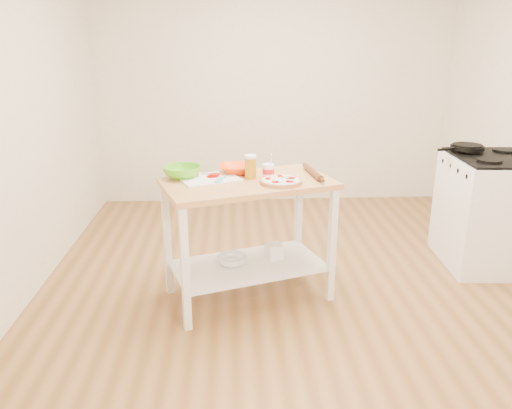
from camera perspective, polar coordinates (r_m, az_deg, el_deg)
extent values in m
cube|color=olive|center=(3.99, 4.64, -9.34)|extent=(4.00, 4.50, 0.02)
cube|color=#F1E3CA|center=(5.80, 2.07, 13.50)|extent=(4.00, 0.02, 2.70)
cube|color=#F1E3CA|center=(1.42, 17.77, -2.72)|extent=(4.00, 0.02, 2.70)
cube|color=#F1E3CA|center=(3.84, -26.43, 9.15)|extent=(0.02, 4.50, 2.70)
cube|color=tan|center=(3.49, -0.91, 2.41)|extent=(1.31, 0.98, 0.04)
cube|color=white|center=(3.72, -0.87, -6.98)|extent=(1.21, 0.89, 0.02)
cube|color=white|center=(3.26, -8.10, -7.45)|extent=(0.06, 0.06, 0.86)
cube|color=white|center=(3.75, -10.11, -4.02)|extent=(0.06, 0.06, 0.86)
cube|color=white|center=(3.63, 8.67, -4.71)|extent=(0.06, 0.06, 0.86)
cube|color=white|center=(4.08, 4.85, -1.94)|extent=(0.06, 0.06, 0.86)
cube|color=white|center=(4.62, 25.02, -0.82)|extent=(0.71, 0.82, 0.92)
cube|color=black|center=(4.50, 25.82, 4.85)|extent=(0.67, 0.78, 0.02)
cylinder|color=black|center=(4.58, 22.99, 6.02)|extent=(0.27, 0.27, 0.03)
cube|color=black|center=(4.44, 20.95, 5.92)|extent=(0.17, 0.07, 0.02)
cylinder|color=tan|center=(3.43, 2.85, 2.58)|extent=(0.29, 0.29, 0.02)
cylinder|color=tan|center=(3.43, 2.86, 2.77)|extent=(0.29, 0.29, 0.01)
cylinder|color=white|center=(3.43, 2.86, 2.79)|extent=(0.26, 0.26, 0.01)
cylinder|color=#B50300|center=(3.47, 4.09, 3.05)|extent=(0.06, 0.06, 0.01)
cylinder|color=#B50300|center=(3.51, 2.64, 3.27)|extent=(0.06, 0.06, 0.01)
cylinder|color=#B50300|center=(3.44, 1.48, 2.98)|extent=(0.06, 0.06, 0.01)
cylinder|color=#B50300|center=(3.36, 2.22, 2.57)|extent=(0.06, 0.06, 0.01)
cylinder|color=#B50300|center=(3.37, 3.87, 2.62)|extent=(0.06, 0.06, 0.01)
sphere|color=white|center=(3.48, 3.55, 3.13)|extent=(0.04, 0.04, 0.04)
sphere|color=white|center=(3.48, 2.23, 3.16)|extent=(0.04, 0.04, 0.04)
sphere|color=white|center=(3.41, 1.88, 2.84)|extent=(0.04, 0.04, 0.04)
sphere|color=white|center=(3.36, 2.82, 2.56)|extent=(0.04, 0.04, 0.04)
plane|color=#165114|center=(3.44, 3.62, 2.98)|extent=(0.03, 0.03, 0.00)
plane|color=#165114|center=(3.47, 3.07, 3.12)|extent=(0.03, 0.03, 0.00)
plane|color=#165114|center=(3.47, 2.16, 3.16)|extent=(0.03, 0.03, 0.00)
plane|color=#165114|center=(3.42, 1.94, 2.91)|extent=(0.03, 0.03, 0.00)
plane|color=#165114|center=(3.35, 2.44, 2.61)|extent=(0.03, 0.03, 0.00)
plane|color=#165114|center=(3.38, 3.67, 2.70)|extent=(0.03, 0.03, 0.00)
plane|color=#165114|center=(3.44, 4.08, 3.00)|extent=(0.03, 0.03, 0.00)
cube|color=white|center=(3.54, -5.33, 2.96)|extent=(0.48, 0.43, 0.01)
cube|color=#F4EACC|center=(3.56, -7.54, 3.28)|extent=(0.03, 0.03, 0.02)
cube|color=#F4EACC|center=(3.57, -7.01, 3.35)|extent=(0.03, 0.03, 0.02)
cube|color=#F4EACC|center=(3.58, -6.48, 3.41)|extent=(0.03, 0.03, 0.02)
cube|color=#F4EACC|center=(3.59, -7.71, 3.41)|extent=(0.03, 0.03, 0.02)
cube|color=#F4EACC|center=(3.60, -7.18, 3.48)|extent=(0.03, 0.03, 0.02)
cube|color=#F4EACC|center=(3.61, -6.66, 3.54)|extent=(0.03, 0.03, 0.02)
cylinder|color=#B50300|center=(3.56, -5.14, 3.23)|extent=(0.07, 0.07, 0.01)
cylinder|color=#B50300|center=(3.56, -4.92, 3.35)|extent=(0.07, 0.07, 0.01)
cylinder|color=#B50300|center=(3.56, -4.69, 3.47)|extent=(0.07, 0.07, 0.01)
cube|color=#3EABAF|center=(3.43, -4.29, 2.67)|extent=(0.06, 0.07, 0.01)
cylinder|color=#3EABAF|center=(3.50, -3.93, 3.02)|extent=(0.07, 0.09, 0.01)
cube|color=silver|center=(3.63, -6.37, 3.46)|extent=(0.18, 0.05, 0.00)
cube|color=black|center=(3.61, -8.41, 3.36)|extent=(0.10, 0.04, 0.01)
imported|color=#FF4609|center=(3.69, -2.19, 4.08)|extent=(0.26, 0.26, 0.06)
imported|color=#59BC1B|center=(3.60, -8.45, 3.70)|extent=(0.35, 0.35, 0.08)
cylinder|color=#AE7A13|center=(3.53, -0.64, 4.16)|extent=(0.08, 0.08, 0.15)
cylinder|color=white|center=(3.51, -0.64, 5.49)|extent=(0.08, 0.08, 0.02)
cylinder|color=white|center=(3.55, 1.42, 3.85)|extent=(0.08, 0.08, 0.10)
cylinder|color=red|center=(3.55, 1.42, 3.85)|extent=(0.08, 0.08, 0.04)
cylinder|color=silver|center=(3.54, 1.76, 5.07)|extent=(0.01, 0.05, 0.10)
cylinder|color=brown|center=(3.65, 6.52, 3.69)|extent=(0.09, 0.38, 0.04)
imported|color=silver|center=(3.69, -2.76, -6.40)|extent=(0.30, 0.30, 0.07)
cube|color=white|center=(3.79, 2.07, -5.35)|extent=(0.14, 0.14, 0.11)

